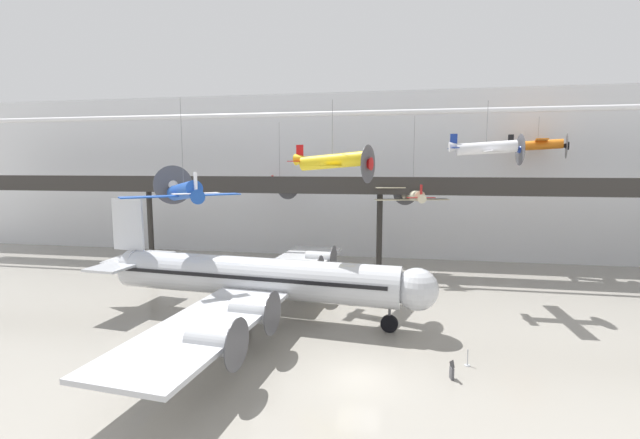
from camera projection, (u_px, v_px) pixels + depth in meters
ground_plane at (358, 379)px, 25.00m from camera, size 260.00×260.00×0.00m
hangar_back_wall at (383, 176)px, 58.46m from camera, size 140.00×3.00×22.13m
mezzanine_walkway at (380, 191)px, 49.99m from camera, size 110.00×3.20×11.18m
ceiling_truss_beam at (381, 113)px, 48.29m from camera, size 120.00×0.60×0.60m
airliner_silver_main at (252, 278)px, 34.68m from camera, size 29.75×33.85×9.57m
suspended_plane_yellow_lowwing at (332, 162)px, 37.45m from camera, size 7.70×9.09×7.14m
suspended_plane_cream_biplane at (413, 195)px, 48.41m from camera, size 8.49×7.07×10.21m
suspended_plane_blue_trainer at (184, 191)px, 35.81m from camera, size 8.45×8.34×9.05m
suspended_plane_orange_highwing at (538, 145)px, 49.92m from camera, size 6.71×8.04×4.83m
suspended_plane_silver_racer at (280, 186)px, 55.26m from camera, size 7.11×6.58×9.65m
suspended_plane_white_twin at (486, 148)px, 37.75m from camera, size 6.31×7.73×5.65m
stanchion_barrier at (467, 361)px, 26.70m from camera, size 0.36×0.36×1.08m
info_sign_pedestal at (452, 372)px, 25.00m from camera, size 0.25×0.77×1.24m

